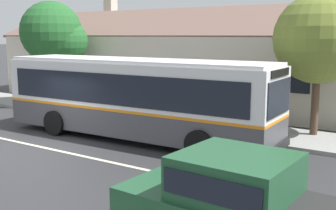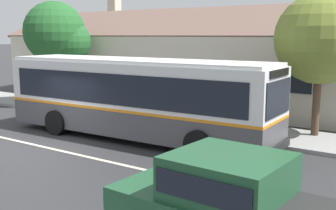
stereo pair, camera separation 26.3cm
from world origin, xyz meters
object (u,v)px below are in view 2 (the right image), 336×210
street_tree_primary (318,41)px  street_tree_secondary (58,35)px  bench_by_building (56,97)px  pickup_truck_forest (247,208)px  transit_bus (135,96)px

street_tree_primary → street_tree_secondary: 14.16m
bench_by_building → street_tree_primary: street_tree_primary is taller
street_tree_primary → bench_by_building: bearing=-175.7°
pickup_truck_forest → street_tree_secondary: bearing=148.7°
street_tree_primary → street_tree_secondary: size_ratio=0.95×
pickup_truck_forest → bench_by_building: bearing=150.1°
transit_bus → pickup_truck_forest: size_ratio=2.01×
pickup_truck_forest → bench_by_building: size_ratio=3.09×
pickup_truck_forest → transit_bus: bearing=141.0°
street_tree_secondary → pickup_truck_forest: bearing=-31.3°
pickup_truck_forest → street_tree_primary: (-1.60, 9.85, 2.78)m
bench_by_building → street_tree_primary: bearing=4.3°
transit_bus → pickup_truck_forest: 9.39m
pickup_truck_forest → street_tree_secondary: 18.66m
bench_by_building → street_tree_secondary: size_ratio=0.31×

